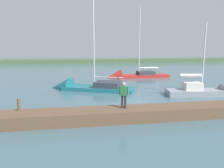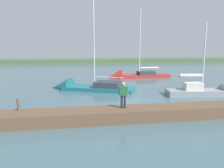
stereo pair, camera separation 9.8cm
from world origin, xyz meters
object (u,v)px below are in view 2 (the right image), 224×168
Objects in this scene: mooring_post_near at (18,104)px; sailboat_far_left at (131,77)px; person_on_dock at (123,93)px; sailboat_far_right at (208,93)px; sailboat_inner_slip at (82,88)px.

sailboat_far_left is at bearing -122.19° from mooring_post_near.
person_on_dock is (5.53, 19.60, 1.58)m from sailboat_far_left.
sailboat_inner_slip is at bearing 165.27° from sailboat_far_right.
sailboat_far_left reaches higher than sailboat_far_right.
person_on_dock is (-2.35, 10.75, 1.62)m from sailboat_inner_slip.
mooring_post_near is 16.99m from sailboat_far_right.
sailboat_far_left is 14.52m from sailboat_far_right.
person_on_dock is at bearing -141.60° from sailboat_far_right.
sailboat_inner_slip is at bearing -111.94° from mooring_post_near.
sailboat_far_left is at bearing 114.75° from sailboat_far_right.
mooring_post_near is at bearing -154.36° from sailboat_far_right.
mooring_post_near is 0.06× the size of sailboat_far_left.
sailboat_far_right is 4.68× the size of person_on_dock.
sailboat_far_right is at bearing -32.80° from person_on_dock.
sailboat_far_left is 1.07× the size of sailboat_inner_slip.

